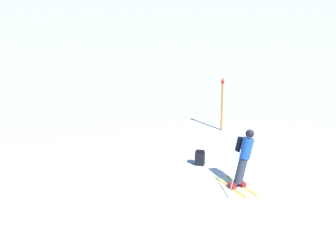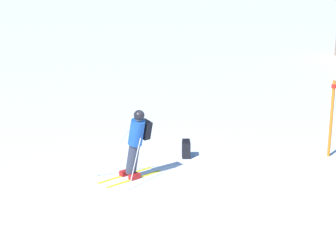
{
  "view_description": "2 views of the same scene",
  "coord_description": "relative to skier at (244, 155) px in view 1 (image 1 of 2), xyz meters",
  "views": [
    {
      "loc": [
        -12.15,
        -11.46,
        6.84
      ],
      "look_at": [
        -2.5,
        2.13,
        1.57
      ],
      "focal_mm": 60.0,
      "sensor_mm": 36.0,
      "label": 1
    },
    {
      "loc": [
        7.08,
        -9.74,
        4.84
      ],
      "look_at": [
        -1.09,
        1.05,
        1.14
      ],
      "focal_mm": 60.0,
      "sensor_mm": 36.0,
      "label": 2
    }
  ],
  "objects": [
    {
      "name": "trail_marker",
      "position": [
        3.02,
        4.53,
        0.16
      ],
      "size": [
        0.13,
        0.13,
        2.1
      ],
      "color": "orange",
      "rests_on": "ground"
    },
    {
      "name": "spare_backpack",
      "position": [
        -0.01,
        2.08,
        -0.74
      ],
      "size": [
        0.36,
        0.37,
        0.5
      ],
      "rotation": [
        0.0,
        0.0,
        5.39
      ],
      "color": "black",
      "rests_on": "ground"
    },
    {
      "name": "ground_plane",
      "position": [
        1.24,
        0.01,
        -0.99
      ],
      "size": [
        300.0,
        300.0,
        0.0
      ],
      "primitive_type": "plane",
      "color": "white"
    },
    {
      "name": "skier",
      "position": [
        0.0,
        0.0,
        0.0
      ],
      "size": [
        1.28,
        1.73,
        1.8
      ],
      "rotation": [
        0.0,
        0.0,
        -0.17
      ],
      "color": "yellow",
      "rests_on": "ground"
    }
  ]
}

